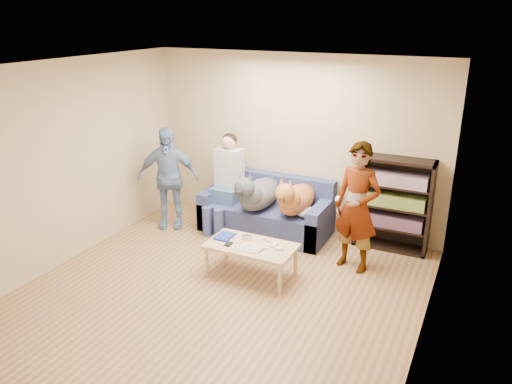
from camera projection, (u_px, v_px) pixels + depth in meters
The scene contains 27 objects.
ground at pixel (210, 302), 5.71m from camera, with size 5.00×5.00×0.00m, color olive.
ceiling at pixel (202, 70), 4.82m from camera, with size 5.00×5.00×0.00m, color white.
wall_back at pixel (294, 143), 7.38m from camera, with size 4.50×4.50×0.00m, color tan.
wall_front at pixel (1, 320), 3.15m from camera, with size 4.50×4.50×0.00m, color tan.
wall_left at pixel (51, 168), 6.19m from camera, with size 5.00×5.00×0.00m, color tan.
wall_right at pixel (428, 235), 4.34m from camera, with size 5.00×5.00×0.00m, color tan.
blanket at pixel (307, 212), 6.98m from camera, with size 0.36×0.31×0.13m, color #A7A7AB.
person_standing_right at pixel (357, 208), 6.21m from camera, with size 0.61×0.40×1.67m, color gray.
person_standing_left at pixel (168, 178), 7.48m from camera, with size 0.91×0.38×1.56m, color #7BA0C5.
held_controller at pixel (337, 199), 6.07m from camera, with size 0.04×0.11×0.03m, color white.
notebook_blue at pixel (225, 236), 6.36m from camera, with size 0.20×0.26×0.03m, color #1C2C9C.
papers at pixel (251, 248), 6.05m from camera, with size 0.26×0.20×0.01m, color white.
magazine at pixel (254, 247), 6.05m from camera, with size 0.22×0.17×0.01m, color #C3B59C.
camera_silver at pixel (247, 237), 6.30m from camera, with size 0.11×0.06×0.05m, color silver.
controller_a at pixel (275, 245), 6.12m from camera, with size 0.04×0.13×0.03m, color white.
controller_b at pixel (278, 249), 6.02m from camera, with size 0.09×0.06×0.03m, color silver.
headphone_cup_a at pixel (265, 248), 6.06m from camera, with size 0.07×0.07×0.02m, color white.
headphone_cup_b at pixel (268, 245), 6.12m from camera, with size 0.07×0.07×0.02m, color white.
pen_orange at pixel (244, 249), 6.03m from camera, with size 0.01×0.01×0.14m, color orange.
pen_black at pixel (266, 241), 6.26m from camera, with size 0.01×0.01×0.14m, color black.
wallet at pixel (229, 244), 6.16m from camera, with size 0.07×0.12×0.01m, color black.
sofa at pixel (267, 213), 7.49m from camera, with size 1.90×0.85×0.82m.
person_seated at pixel (226, 179), 7.47m from camera, with size 0.40×0.73×1.47m.
dog_gray at pixel (257, 193), 7.18m from camera, with size 0.47×1.28×0.68m.
dog_tan at pixel (295, 199), 7.02m from camera, with size 0.44×1.18×0.63m.
coffee_table at pixel (251, 248), 6.17m from camera, with size 1.10×0.60×0.42m.
bookshelf at pixel (394, 202), 6.81m from camera, with size 1.00×0.34×1.30m.
Camera 1 is at (2.62, -4.22, 3.13)m, focal length 35.00 mm.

